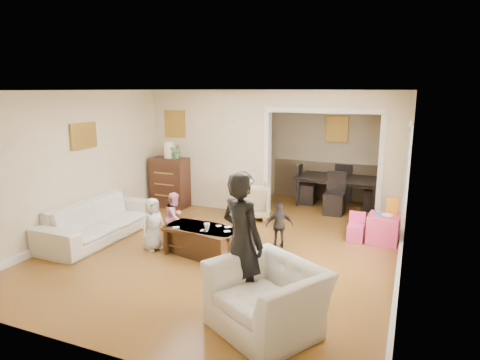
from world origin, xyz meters
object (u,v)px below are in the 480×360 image
at_px(adult_person, 242,242).
at_px(coffee_cup, 207,226).
at_px(armchair_front, 267,298).
at_px(play_table, 383,229).
at_px(cyan_cup, 378,213).
at_px(child_kneel_a, 153,224).
at_px(dresser, 170,182).
at_px(child_toddler, 280,225).
at_px(child_kneel_b, 175,217).
at_px(table_lamp, 169,150).
at_px(coffee_table, 203,241).
at_px(armchair_back, 248,200).
at_px(dining_table, 339,192).
at_px(sofa, 100,220).

bearing_deg(adult_person, coffee_cup, -24.59).
height_order(armchair_front, play_table, armchair_front).
bearing_deg(armchair_front, coffee_cup, 164.22).
relative_size(cyan_cup, child_kneel_a, 0.09).
height_order(dresser, child_toddler, dresser).
distance_m(adult_person, child_kneel_b, 2.57).
bearing_deg(table_lamp, child_kneel_a, -64.23).
bearing_deg(play_table, coffee_table, -147.76).
bearing_deg(table_lamp, adult_person, -47.87).
bearing_deg(cyan_cup, dresser, 172.46).
height_order(child_kneel_b, child_toddler, child_kneel_b).
xyz_separation_m(play_table, adult_person, (-1.41, -3.02, 0.61)).
height_order(play_table, child_toddler, child_toddler).
bearing_deg(adult_person, child_kneel_a, -5.62).
bearing_deg(play_table, adult_person, -115.08).
distance_m(armchair_front, play_table, 3.48).
relative_size(armchair_back, child_toddler, 1.05).
distance_m(coffee_cup, child_kneel_b, 0.87).
relative_size(play_table, child_kneel_b, 0.58).
xyz_separation_m(adult_person, child_toddler, (-0.18, 2.10, -0.47)).
distance_m(table_lamp, cyan_cup, 4.64).
bearing_deg(armchair_back, dining_table, -161.43).
relative_size(coffee_table, child_kneel_b, 1.36).
bearing_deg(child_toddler, table_lamp, -52.66).
xyz_separation_m(armchair_back, coffee_table, (0.06, -2.14, -0.14)).
xyz_separation_m(coffee_cup, play_table, (2.55, 1.72, -0.25)).
bearing_deg(dresser, sofa, -91.31).
xyz_separation_m(armchair_front, child_kneel_b, (-2.36, 1.96, 0.07)).
bearing_deg(armchair_front, sofa, -173.29).
bearing_deg(coffee_table, armchair_back, 91.54).
height_order(armchair_back, dresser, dresser).
bearing_deg(child_kneel_a, armchair_front, -97.97).
height_order(dresser, adult_person, adult_person).
distance_m(table_lamp, coffee_table, 3.17).
height_order(coffee_table, coffee_cup, coffee_cup).
bearing_deg(play_table, child_kneel_b, -157.75).
bearing_deg(adult_person, play_table, -90.78).
distance_m(dresser, play_table, 4.68).
height_order(armchair_front, coffee_cup, armchair_front).
bearing_deg(armchair_back, coffee_cup, 69.27).
distance_m(dresser, child_kneel_a, 2.63).
distance_m(child_kneel_a, child_kneel_b, 0.47).
xyz_separation_m(dining_table, child_kneel_a, (-2.40, -3.82, 0.11)).
distance_m(dresser, table_lamp, 0.74).
distance_m(play_table, child_kneel_a, 3.95).
xyz_separation_m(dining_table, child_kneel_b, (-2.25, -3.37, 0.11)).
height_order(armchair_back, coffee_cup, armchair_back).
relative_size(sofa, dresser, 2.05).
relative_size(coffee_cup, adult_person, 0.06).
relative_size(coffee_cup, cyan_cup, 1.23).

